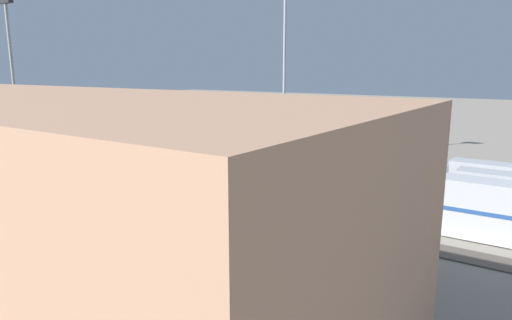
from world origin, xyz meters
TOP-DOWN VIEW (x-y plane):
  - ground_plane at (0.00, 0.00)m, footprint 400.00×400.00m
  - track_bed_0 at (0.00, -12.50)m, footprint 140.00×2.80m
  - track_bed_1 at (0.00, -7.50)m, footprint 140.00×2.80m
  - track_bed_2 at (0.00, -2.50)m, footprint 140.00×2.80m
  - track_bed_3 at (0.00, 2.50)m, footprint 140.00×2.80m
  - track_bed_4 at (0.00, 7.50)m, footprint 140.00×2.80m
  - track_bed_5 at (0.00, 12.50)m, footprint 140.00×2.80m
  - train_on_track_2 at (-4.54, -2.50)m, footprint 119.80×3.06m
  - train_on_track_1 at (-14.98, -7.50)m, footprint 95.60×3.06m
  - train_on_track_4 at (-20.05, 7.50)m, footprint 71.40×3.06m
  - train_on_track_3 at (-2.64, 2.50)m, footprint 114.80×3.06m
  - train_on_track_5 at (23.89, 12.50)m, footprint 10.00×3.00m
  - light_mast_0 at (12.16, -15.05)m, footprint 2.80×0.70m
  - light_mast_1 at (37.61, 15.50)m, footprint 2.80×0.70m

SIDE VIEW (x-z plane):
  - ground_plane at x=0.00m, z-range 0.00..0.00m
  - track_bed_0 at x=0.00m, z-range 0.00..0.12m
  - track_bed_1 at x=0.00m, z-range 0.00..0.12m
  - track_bed_2 at x=0.00m, z-range 0.00..0.12m
  - track_bed_3 at x=0.00m, z-range 0.00..0.12m
  - track_bed_4 at x=0.00m, z-range 0.00..0.12m
  - track_bed_5 at x=0.00m, z-range 0.00..0.12m
  - train_on_track_1 at x=-14.98m, z-range 0.09..3.89m
  - train_on_track_2 at x=-4.54m, z-range 0.10..3.90m
  - train_on_track_3 at x=-2.64m, z-range -0.14..4.26m
  - train_on_track_5 at x=23.89m, z-range -0.34..4.66m
  - train_on_track_4 at x=-20.05m, z-range 0.12..5.12m
  - light_mast_1 at x=37.61m, z-range 3.58..27.81m
  - light_mast_0 at x=12.16m, z-range 3.81..32.81m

